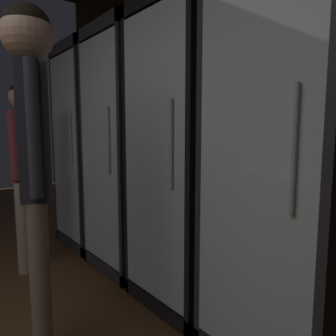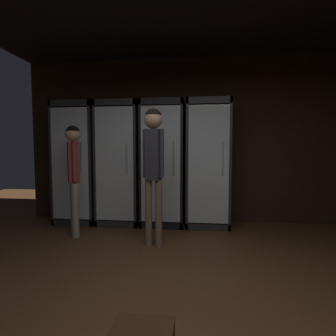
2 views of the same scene
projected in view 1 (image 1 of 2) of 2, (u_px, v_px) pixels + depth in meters
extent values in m
cube|color=black|center=(290.00, 94.00, 1.83)|extent=(6.00, 0.06, 2.80)
cube|color=#2B2B30|center=(114.00, 147.00, 3.38)|extent=(0.69, 0.04, 2.02)
cube|color=#2B2B30|center=(79.00, 146.00, 3.47)|extent=(0.04, 0.57, 2.02)
cube|color=#2B2B30|center=(106.00, 149.00, 2.97)|extent=(0.04, 0.57, 2.02)
cube|color=#2B2B30|center=(88.00, 51.00, 3.10)|extent=(0.69, 0.57, 0.10)
cube|color=#2B2B30|center=(94.00, 237.00, 3.33)|extent=(0.69, 0.57, 0.10)
cube|color=white|center=(111.00, 147.00, 3.36)|extent=(0.61, 0.02, 1.78)
cube|color=silver|center=(65.00, 148.00, 3.05)|extent=(0.61, 0.02, 1.78)
cylinder|color=#B2B2B7|center=(71.00, 138.00, 2.86)|extent=(0.02, 0.02, 0.50)
cube|color=silver|center=(94.00, 231.00, 3.32)|extent=(0.59, 0.49, 0.02)
cylinder|color=brown|center=(89.00, 215.00, 3.48)|extent=(0.07, 0.07, 0.23)
cylinder|color=brown|center=(89.00, 202.00, 3.47)|extent=(0.02, 0.02, 0.08)
cylinder|color=tan|center=(89.00, 216.00, 3.49)|extent=(0.07, 0.07, 0.07)
cylinder|color=#336B38|center=(94.00, 221.00, 3.30)|extent=(0.06, 0.06, 0.21)
cylinder|color=#336B38|center=(93.00, 208.00, 3.29)|extent=(0.03, 0.03, 0.06)
cylinder|color=#B2332D|center=(94.00, 220.00, 3.30)|extent=(0.07, 0.07, 0.08)
cylinder|color=black|center=(104.00, 224.00, 3.17)|extent=(0.07, 0.07, 0.22)
cylinder|color=black|center=(104.00, 211.00, 3.15)|extent=(0.02, 0.02, 0.07)
cylinder|color=beige|center=(104.00, 224.00, 3.17)|extent=(0.07, 0.07, 0.08)
cube|color=silver|center=(92.00, 176.00, 3.25)|extent=(0.59, 0.49, 0.02)
cylinder|color=black|center=(83.00, 165.00, 3.38)|extent=(0.07, 0.07, 0.19)
cylinder|color=black|center=(83.00, 153.00, 3.36)|extent=(0.02, 0.02, 0.06)
cylinder|color=white|center=(83.00, 165.00, 3.38)|extent=(0.08, 0.08, 0.07)
cylinder|color=#194723|center=(95.00, 165.00, 3.26)|extent=(0.08, 0.08, 0.22)
cylinder|color=#194723|center=(95.00, 150.00, 3.24)|extent=(0.03, 0.03, 0.09)
cylinder|color=#2D2D33|center=(95.00, 165.00, 3.26)|extent=(0.08, 0.08, 0.07)
cylinder|color=brown|center=(99.00, 167.00, 3.08)|extent=(0.08, 0.08, 0.22)
cylinder|color=brown|center=(99.00, 153.00, 3.07)|extent=(0.03, 0.03, 0.06)
cylinder|color=#2D2D33|center=(99.00, 167.00, 3.08)|extent=(0.08, 0.08, 0.07)
cube|color=silver|center=(90.00, 119.00, 3.18)|extent=(0.59, 0.49, 0.02)
cylinder|color=black|center=(81.00, 109.00, 3.27)|extent=(0.07, 0.07, 0.21)
cylinder|color=black|center=(81.00, 95.00, 3.25)|extent=(0.02, 0.02, 0.07)
cylinder|color=beige|center=(81.00, 109.00, 3.27)|extent=(0.07, 0.07, 0.06)
cylinder|color=black|center=(96.00, 106.00, 3.04)|extent=(0.07, 0.07, 0.24)
cylinder|color=black|center=(95.00, 90.00, 3.02)|extent=(0.02, 0.02, 0.07)
cylinder|color=#B2332D|center=(96.00, 105.00, 3.04)|extent=(0.07, 0.07, 0.07)
cube|color=#2B2B30|center=(153.00, 150.00, 2.82)|extent=(0.69, 0.04, 2.02)
cube|color=#2B2B30|center=(110.00, 149.00, 2.90)|extent=(0.04, 0.57, 2.02)
cube|color=#2B2B30|center=(151.00, 153.00, 2.40)|extent=(0.04, 0.57, 2.02)
cube|color=#2B2B30|center=(127.00, 34.00, 2.54)|extent=(0.69, 0.57, 0.10)
cube|color=#2B2B30|center=(130.00, 259.00, 2.77)|extent=(0.69, 0.57, 0.10)
cube|color=white|center=(151.00, 150.00, 2.80)|extent=(0.61, 0.02, 1.78)
cube|color=silver|center=(99.00, 152.00, 2.48)|extent=(0.61, 0.02, 1.78)
cylinder|color=#B2B2B7|center=(108.00, 140.00, 2.30)|extent=(0.02, 0.02, 0.50)
cube|color=silver|center=(130.00, 251.00, 2.76)|extent=(0.59, 0.49, 0.02)
cylinder|color=black|center=(122.00, 234.00, 2.92)|extent=(0.07, 0.07, 0.18)
cylinder|color=black|center=(122.00, 220.00, 2.90)|extent=(0.02, 0.02, 0.09)
cylinder|color=tan|center=(122.00, 237.00, 2.92)|extent=(0.08, 0.08, 0.06)
cylinder|color=brown|center=(133.00, 237.00, 2.77)|extent=(0.08, 0.08, 0.24)
cylinder|color=brown|center=(132.00, 220.00, 2.75)|extent=(0.03, 0.03, 0.07)
cylinder|color=white|center=(133.00, 239.00, 2.77)|extent=(0.08, 0.08, 0.09)
cylinder|color=brown|center=(142.00, 246.00, 2.60)|extent=(0.07, 0.07, 0.19)
cylinder|color=brown|center=(142.00, 231.00, 2.59)|extent=(0.03, 0.03, 0.07)
cylinder|color=tan|center=(142.00, 249.00, 2.60)|extent=(0.07, 0.07, 0.07)
cube|color=silver|center=(129.00, 202.00, 2.71)|extent=(0.59, 0.49, 0.02)
cylinder|color=#9EAD99|center=(121.00, 187.00, 2.88)|extent=(0.07, 0.07, 0.18)
cylinder|color=#9EAD99|center=(121.00, 173.00, 2.86)|extent=(0.03, 0.03, 0.08)
cylinder|color=#B2332D|center=(121.00, 189.00, 2.88)|extent=(0.07, 0.07, 0.07)
cylinder|color=#336B38|center=(133.00, 188.00, 2.71)|extent=(0.08, 0.08, 0.23)
cylinder|color=#336B38|center=(133.00, 170.00, 2.69)|extent=(0.02, 0.02, 0.09)
cylinder|color=#2D2D33|center=(134.00, 191.00, 2.71)|extent=(0.08, 0.08, 0.08)
cylinder|color=brown|center=(146.00, 192.00, 2.57)|extent=(0.07, 0.07, 0.21)
cylinder|color=brown|center=(146.00, 174.00, 2.56)|extent=(0.03, 0.03, 0.09)
cylinder|color=tan|center=(146.00, 194.00, 2.58)|extent=(0.08, 0.08, 0.07)
cube|color=silver|center=(129.00, 152.00, 2.65)|extent=(0.59, 0.49, 0.02)
cylinder|color=#336B38|center=(116.00, 138.00, 2.74)|extent=(0.07, 0.07, 0.20)
cylinder|color=#336B38|center=(116.00, 123.00, 2.73)|extent=(0.03, 0.03, 0.07)
cylinder|color=#2D2D33|center=(116.00, 138.00, 2.74)|extent=(0.08, 0.08, 0.06)
cylinder|color=black|center=(136.00, 138.00, 2.52)|extent=(0.07, 0.07, 0.22)
cylinder|color=black|center=(136.00, 120.00, 2.51)|extent=(0.02, 0.02, 0.07)
cylinder|color=#2D2D33|center=(136.00, 141.00, 2.53)|extent=(0.07, 0.07, 0.07)
cube|color=silver|center=(128.00, 99.00, 2.60)|extent=(0.59, 0.49, 0.02)
cylinder|color=#336B38|center=(112.00, 88.00, 2.74)|extent=(0.07, 0.07, 0.20)
cylinder|color=#336B38|center=(112.00, 73.00, 2.73)|extent=(0.02, 0.02, 0.07)
cylinder|color=#2D2D33|center=(112.00, 89.00, 2.74)|extent=(0.07, 0.07, 0.07)
cylinder|color=black|center=(124.00, 86.00, 2.64)|extent=(0.07, 0.07, 0.20)
cylinder|color=black|center=(124.00, 69.00, 2.63)|extent=(0.03, 0.03, 0.09)
cylinder|color=beige|center=(124.00, 86.00, 2.64)|extent=(0.08, 0.08, 0.05)
cylinder|color=#9EAD99|center=(130.00, 84.00, 2.53)|extent=(0.07, 0.07, 0.21)
cylinder|color=#9EAD99|center=(130.00, 65.00, 2.51)|extent=(0.02, 0.02, 0.10)
cylinder|color=beige|center=(130.00, 84.00, 2.53)|extent=(0.07, 0.07, 0.08)
cylinder|color=#336B38|center=(144.00, 82.00, 2.43)|extent=(0.06, 0.06, 0.20)
cylinder|color=#336B38|center=(144.00, 65.00, 2.41)|extent=(0.02, 0.02, 0.07)
cylinder|color=tan|center=(144.00, 84.00, 2.43)|extent=(0.06, 0.06, 0.07)
cube|color=black|center=(213.00, 155.00, 2.25)|extent=(0.69, 0.04, 2.02)
cube|color=black|center=(157.00, 154.00, 2.34)|extent=(0.04, 0.57, 2.02)
cube|color=black|center=(223.00, 160.00, 1.84)|extent=(0.04, 0.57, 2.02)
cube|color=black|center=(187.00, 6.00, 1.97)|extent=(0.69, 0.57, 0.10)
cube|color=black|center=(185.00, 291.00, 2.20)|extent=(0.69, 0.57, 0.10)
cube|color=white|center=(210.00, 155.00, 2.23)|extent=(0.61, 0.02, 1.78)
cube|color=silver|center=(153.00, 159.00, 1.92)|extent=(0.61, 0.02, 1.78)
cylinder|color=#B2B2B7|center=(171.00, 144.00, 1.73)|extent=(0.02, 0.02, 0.50)
cube|color=silver|center=(185.00, 282.00, 2.20)|extent=(0.59, 0.49, 0.02)
cylinder|color=#9EAD99|center=(164.00, 258.00, 2.35)|extent=(0.08, 0.08, 0.19)
cylinder|color=#9EAD99|center=(164.00, 240.00, 2.33)|extent=(0.03, 0.03, 0.09)
cylinder|color=white|center=(164.00, 258.00, 2.35)|extent=(0.08, 0.08, 0.08)
cylinder|color=black|center=(177.00, 265.00, 2.22)|extent=(0.07, 0.07, 0.20)
cylinder|color=black|center=(177.00, 247.00, 2.21)|extent=(0.03, 0.03, 0.07)
cylinder|color=white|center=(177.00, 268.00, 2.23)|extent=(0.07, 0.07, 0.06)
cylinder|color=#194723|center=(194.00, 269.00, 2.13)|extent=(0.07, 0.07, 0.23)
cylinder|color=#194723|center=(194.00, 248.00, 2.11)|extent=(0.02, 0.02, 0.06)
cylinder|color=tan|center=(194.00, 268.00, 2.13)|extent=(0.07, 0.07, 0.07)
cylinder|color=#336B38|center=(206.00, 281.00, 2.01)|extent=(0.06, 0.06, 0.18)
cylinder|color=#336B38|center=(206.00, 263.00, 2.00)|extent=(0.02, 0.02, 0.06)
cylinder|color=beige|center=(206.00, 284.00, 2.01)|extent=(0.07, 0.07, 0.07)
cube|color=silver|center=(185.00, 221.00, 2.14)|extent=(0.59, 0.49, 0.02)
cylinder|color=black|center=(170.00, 199.00, 2.30)|extent=(0.08, 0.08, 0.22)
cylinder|color=black|center=(170.00, 179.00, 2.28)|extent=(0.03, 0.03, 0.07)
cylinder|color=white|center=(170.00, 199.00, 2.30)|extent=(0.08, 0.08, 0.07)
cylinder|color=brown|center=(187.00, 203.00, 2.15)|extent=(0.07, 0.07, 0.23)
cylinder|color=brown|center=(187.00, 182.00, 2.13)|extent=(0.02, 0.02, 0.07)
cylinder|color=tan|center=(187.00, 205.00, 2.15)|extent=(0.07, 0.07, 0.07)
cylinder|color=gray|center=(209.00, 213.00, 1.98)|extent=(0.07, 0.07, 0.19)
cylinder|color=gray|center=(209.00, 193.00, 1.97)|extent=(0.03, 0.03, 0.07)
cylinder|color=#2D2D33|center=(209.00, 213.00, 1.98)|extent=(0.07, 0.07, 0.06)
cube|color=silver|center=(186.00, 157.00, 2.09)|extent=(0.59, 0.49, 0.02)
cylinder|color=brown|center=(167.00, 139.00, 2.25)|extent=(0.08, 0.08, 0.22)
cylinder|color=brown|center=(167.00, 118.00, 2.23)|extent=(0.03, 0.03, 0.07)
cylinder|color=#B2332D|center=(167.00, 143.00, 2.26)|extent=(0.08, 0.08, 0.06)
cylinder|color=brown|center=(178.00, 142.00, 2.13)|extent=(0.07, 0.07, 0.18)
cylinder|color=brown|center=(178.00, 123.00, 2.11)|extent=(0.02, 0.02, 0.08)
cylinder|color=#2D2D33|center=(178.00, 142.00, 2.13)|extent=(0.07, 0.07, 0.05)
cylinder|color=brown|center=(196.00, 143.00, 2.04)|extent=(0.07, 0.07, 0.18)
cylinder|color=brown|center=(196.00, 121.00, 2.02)|extent=(0.02, 0.02, 0.10)
cylinder|color=white|center=(196.00, 147.00, 2.04)|extent=(0.07, 0.07, 0.06)
cylinder|color=black|center=(213.00, 141.00, 1.92)|extent=(0.07, 0.07, 0.21)
cylinder|color=black|center=(213.00, 118.00, 1.90)|extent=(0.03, 0.03, 0.08)
cylinder|color=tan|center=(213.00, 140.00, 1.92)|extent=(0.07, 0.07, 0.08)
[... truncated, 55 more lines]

